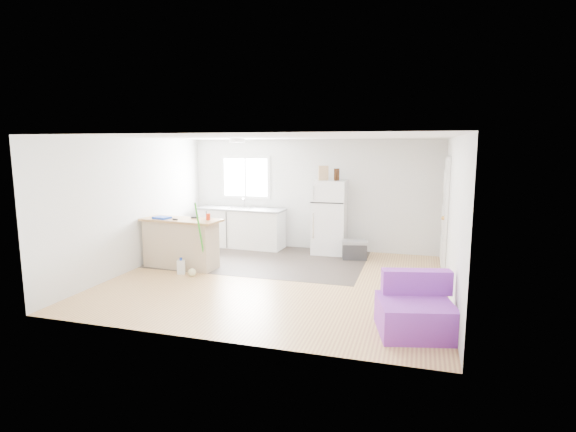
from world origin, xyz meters
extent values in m
cube|color=#AB7147|center=(0.00, 0.00, -0.01)|extent=(5.50, 5.00, 0.01)
cube|color=white|center=(0.00, 0.00, 2.40)|extent=(5.50, 5.00, 0.01)
cube|color=silver|center=(0.00, 2.50, 1.20)|extent=(5.50, 0.01, 2.40)
cube|color=silver|center=(0.00, -2.50, 1.20)|extent=(5.50, 0.01, 2.40)
cube|color=silver|center=(-2.75, 0.00, 1.20)|extent=(0.01, 5.00, 2.40)
cube|color=silver|center=(2.75, 0.00, 1.20)|extent=(0.01, 5.00, 2.40)
cube|color=#362E28|center=(-0.73, 1.25, 0.00)|extent=(4.05, 2.50, 0.00)
cube|color=white|center=(-1.55, 2.49, 1.55)|extent=(1.18, 0.04, 0.98)
cube|color=white|center=(-1.55, 2.47, 1.55)|extent=(1.05, 0.01, 0.85)
cube|color=white|center=(-1.55, 2.46, 1.55)|extent=(0.03, 0.02, 0.85)
cube|color=white|center=(2.72, 1.55, 1.01)|extent=(0.05, 0.82, 2.03)
cube|color=white|center=(2.73, 1.55, 1.02)|extent=(0.03, 0.92, 2.10)
sphere|color=gold|center=(2.67, 1.23, 1.00)|extent=(0.07, 0.07, 0.07)
cylinder|color=white|center=(-1.20, 1.20, 2.36)|extent=(0.30, 0.30, 0.07)
cube|color=white|center=(-1.55, 2.19, 0.42)|extent=(1.94, 0.68, 0.84)
cube|color=slate|center=(-1.55, 2.19, 0.86)|extent=(2.00, 0.72, 0.04)
cube|color=silver|center=(-1.55, 2.16, 0.86)|extent=(0.55, 0.43, 0.06)
cube|color=#CBB593|center=(-1.98, 0.27, 0.44)|extent=(1.40, 0.59, 0.88)
cube|color=#AC8049|center=(-1.95, 0.27, 0.90)|extent=(1.54, 0.69, 0.04)
cube|color=white|center=(0.46, 2.16, 0.77)|extent=(0.70, 0.66, 1.55)
cube|color=black|center=(0.46, 1.84, 1.11)|extent=(0.68, 0.03, 0.02)
cube|color=silver|center=(0.19, 1.83, 1.32)|extent=(0.03, 0.02, 0.28)
cube|color=silver|center=(0.19, 1.83, 0.63)|extent=(0.03, 0.02, 0.54)
cube|color=#2C2C2E|center=(1.05, 1.81, 0.16)|extent=(0.53, 0.41, 0.32)
cube|color=gray|center=(1.05, 1.81, 0.35)|extent=(0.56, 0.44, 0.06)
cube|color=purple|center=(2.27, -1.61, 0.20)|extent=(1.03, 0.99, 0.41)
cube|color=purple|center=(2.27, -1.30, 0.56)|extent=(0.89, 0.40, 0.31)
cube|color=silver|center=(-1.76, -0.13, 0.12)|extent=(0.16, 0.14, 0.25)
cylinder|color=#1737A6|center=(-1.76, -0.13, 0.27)|extent=(0.06, 0.06, 0.05)
cylinder|color=green|center=(-1.38, -0.07, 0.67)|extent=(0.05, 0.34, 1.26)
sphere|color=beige|center=(-1.51, -0.20, 0.06)|extent=(0.15, 0.15, 0.15)
cylinder|color=red|center=(-1.42, 0.31, 0.98)|extent=(0.10, 0.10, 0.12)
cube|color=#1338B8|center=(-2.32, 0.20, 0.94)|extent=(0.34, 0.28, 0.04)
cube|color=black|center=(-1.75, 0.41, 0.94)|extent=(0.15, 0.10, 0.03)
cube|color=black|center=(-2.00, 0.13, 0.93)|extent=(0.11, 0.07, 0.03)
cube|color=tan|center=(0.32, 2.15, 1.70)|extent=(0.22, 0.16, 0.30)
cylinder|color=#321909|center=(0.58, 2.11, 1.67)|extent=(0.09, 0.09, 0.25)
cylinder|color=#321909|center=(0.62, 2.14, 1.67)|extent=(0.08, 0.08, 0.25)
camera|label=1|loc=(2.26, -7.02, 2.26)|focal=28.00mm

